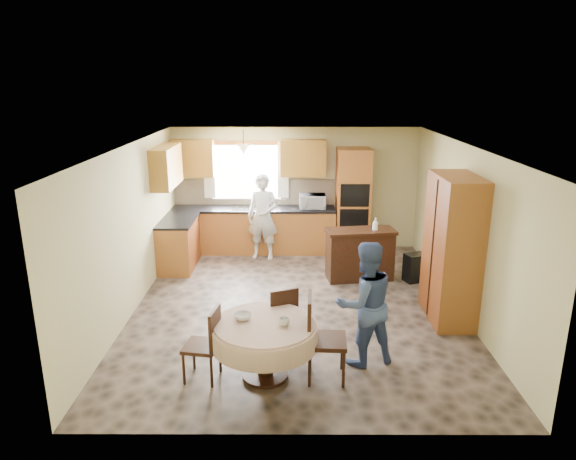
# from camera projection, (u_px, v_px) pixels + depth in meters

# --- Properties ---
(floor) EXTENTS (5.00, 6.00, 0.01)m
(floor) POSITION_uv_depth(u_px,v_px,m) (297.00, 307.00, 8.02)
(floor) COLOR brown
(floor) RESTS_ON ground
(ceiling) EXTENTS (5.00, 6.00, 0.01)m
(ceiling) POSITION_uv_depth(u_px,v_px,m) (298.00, 146.00, 7.31)
(ceiling) COLOR white
(ceiling) RESTS_ON wall_back
(wall_back) EXTENTS (5.00, 0.02, 2.50)m
(wall_back) POSITION_uv_depth(u_px,v_px,m) (295.00, 189.00, 10.54)
(wall_back) COLOR tan
(wall_back) RESTS_ON floor
(wall_front) EXTENTS (5.00, 0.02, 2.50)m
(wall_front) POSITION_uv_depth(u_px,v_px,m) (302.00, 321.00, 4.79)
(wall_front) COLOR tan
(wall_front) RESTS_ON floor
(wall_left) EXTENTS (0.02, 6.00, 2.50)m
(wall_left) POSITION_uv_depth(u_px,v_px,m) (131.00, 230.00, 7.67)
(wall_left) COLOR tan
(wall_left) RESTS_ON floor
(wall_right) EXTENTS (0.02, 6.00, 2.50)m
(wall_right) POSITION_uv_depth(u_px,v_px,m) (465.00, 230.00, 7.65)
(wall_right) COLOR tan
(wall_right) RESTS_ON floor
(window) EXTENTS (1.40, 0.03, 1.10)m
(window) POSITION_uv_depth(u_px,v_px,m) (246.00, 172.00, 10.42)
(window) COLOR white
(window) RESTS_ON wall_back
(curtain_left) EXTENTS (0.22, 0.02, 1.15)m
(curtain_left) POSITION_uv_depth(u_px,v_px,m) (209.00, 170.00, 10.36)
(curtain_left) COLOR white
(curtain_left) RESTS_ON wall_back
(curtain_right) EXTENTS (0.22, 0.02, 1.15)m
(curtain_right) POSITION_uv_depth(u_px,v_px,m) (283.00, 170.00, 10.36)
(curtain_right) COLOR white
(curtain_right) RESTS_ON wall_back
(base_cab_back) EXTENTS (3.30, 0.60, 0.88)m
(base_cab_back) POSITION_uv_depth(u_px,v_px,m) (254.00, 231.00, 10.48)
(base_cab_back) COLOR #D08437
(base_cab_back) RESTS_ON floor
(counter_back) EXTENTS (3.30, 0.64, 0.04)m
(counter_back) POSITION_uv_depth(u_px,v_px,m) (253.00, 209.00, 10.35)
(counter_back) COLOR black
(counter_back) RESTS_ON base_cab_back
(base_cab_left) EXTENTS (0.60, 1.20, 0.88)m
(base_cab_left) POSITION_uv_depth(u_px,v_px,m) (179.00, 244.00, 9.62)
(base_cab_left) COLOR #D08437
(base_cab_left) RESTS_ON floor
(counter_left) EXTENTS (0.64, 1.20, 0.04)m
(counter_left) POSITION_uv_depth(u_px,v_px,m) (177.00, 221.00, 9.49)
(counter_left) COLOR black
(counter_left) RESTS_ON base_cab_left
(backsplash) EXTENTS (3.30, 0.02, 0.55)m
(backsplash) POSITION_uv_depth(u_px,v_px,m) (254.00, 192.00, 10.55)
(backsplash) COLOR #C9B08E
(backsplash) RESTS_ON wall_back
(wall_cab_left) EXTENTS (0.85, 0.33, 0.72)m
(wall_cab_left) POSITION_uv_depth(u_px,v_px,m) (193.00, 158.00, 10.20)
(wall_cab_left) COLOR #BB802E
(wall_cab_left) RESTS_ON wall_back
(wall_cab_right) EXTENTS (0.90, 0.33, 0.72)m
(wall_cab_right) POSITION_uv_depth(u_px,v_px,m) (303.00, 158.00, 10.19)
(wall_cab_right) COLOR #BB802E
(wall_cab_right) RESTS_ON wall_back
(wall_cab_side) EXTENTS (0.33, 1.20, 0.72)m
(wall_cab_side) POSITION_uv_depth(u_px,v_px,m) (166.00, 166.00, 9.21)
(wall_cab_side) COLOR #BB802E
(wall_cab_side) RESTS_ON wall_left
(oven_tower) EXTENTS (0.66, 0.62, 2.12)m
(oven_tower) POSITION_uv_depth(u_px,v_px,m) (353.00, 201.00, 10.29)
(oven_tower) COLOR #D08437
(oven_tower) RESTS_ON floor
(oven_upper) EXTENTS (0.56, 0.01, 0.45)m
(oven_upper) POSITION_uv_depth(u_px,v_px,m) (355.00, 195.00, 9.94)
(oven_upper) COLOR black
(oven_upper) RESTS_ON oven_tower
(oven_lower) EXTENTS (0.56, 0.01, 0.45)m
(oven_lower) POSITION_uv_depth(u_px,v_px,m) (354.00, 220.00, 10.08)
(oven_lower) COLOR black
(oven_lower) RESTS_ON oven_tower
(pendant) EXTENTS (0.36, 0.36, 0.18)m
(pendant) POSITION_uv_depth(u_px,v_px,m) (244.00, 150.00, 9.82)
(pendant) COLOR beige
(pendant) RESTS_ON ceiling
(sideboard) EXTENTS (1.25, 0.65, 0.85)m
(sideboard) POSITION_uv_depth(u_px,v_px,m) (360.00, 256.00, 9.03)
(sideboard) COLOR #391D0F
(sideboard) RESTS_ON floor
(space_heater) EXTENTS (0.43, 0.37, 0.50)m
(space_heater) POSITION_uv_depth(u_px,v_px,m) (415.00, 268.00, 8.97)
(space_heater) COLOR black
(space_heater) RESTS_ON floor
(cupboard) EXTENTS (0.56, 1.12, 2.14)m
(cupboard) POSITION_uv_depth(u_px,v_px,m) (452.00, 249.00, 7.36)
(cupboard) COLOR #D08437
(cupboard) RESTS_ON floor
(dining_table) EXTENTS (1.24, 1.24, 0.71)m
(dining_table) POSITION_uv_depth(u_px,v_px,m) (265.00, 335.00, 5.99)
(dining_table) COLOR #391D0F
(dining_table) RESTS_ON floor
(chair_left) EXTENTS (0.45, 0.45, 0.90)m
(chair_left) POSITION_uv_depth(u_px,v_px,m) (207.00, 341.00, 5.97)
(chair_left) COLOR #391D0F
(chair_left) RESTS_ON floor
(chair_back) EXTENTS (0.51, 0.51, 0.90)m
(chair_back) POSITION_uv_depth(u_px,v_px,m) (282.00, 316.00, 6.59)
(chair_back) COLOR #391D0F
(chair_back) RESTS_ON floor
(chair_right) EXTENTS (0.48, 0.48, 1.05)m
(chair_right) POSITION_uv_depth(u_px,v_px,m) (320.00, 333.00, 5.96)
(chair_right) COLOR #391D0F
(chair_right) RESTS_ON floor
(framed_picture) EXTENTS (0.06, 0.60, 0.50)m
(framed_picture) POSITION_uv_depth(u_px,v_px,m) (448.00, 195.00, 8.35)
(framed_picture) COLOR yellow
(framed_picture) RESTS_ON wall_right
(microwave) EXTENTS (0.53, 0.36, 0.29)m
(microwave) POSITION_uv_depth(u_px,v_px,m) (312.00, 201.00, 10.26)
(microwave) COLOR silver
(microwave) RESTS_ON counter_back
(person_sink) EXTENTS (0.68, 0.50, 1.68)m
(person_sink) POSITION_uv_depth(u_px,v_px,m) (263.00, 217.00, 9.98)
(person_sink) COLOR silver
(person_sink) RESTS_ON floor
(person_dining) EXTENTS (0.92, 0.81, 1.58)m
(person_dining) POSITION_uv_depth(u_px,v_px,m) (365.00, 304.00, 6.25)
(person_dining) COLOR #3E5288
(person_dining) RESTS_ON floor
(bowl_sideboard) EXTENTS (0.27, 0.27, 0.06)m
(bowl_sideboard) POSITION_uv_depth(u_px,v_px,m) (344.00, 231.00, 8.90)
(bowl_sideboard) COLOR #B2B2B2
(bowl_sideboard) RESTS_ON sideboard
(bottle_sideboard) EXTENTS (0.12, 0.12, 0.27)m
(bottle_sideboard) POSITION_uv_depth(u_px,v_px,m) (375.00, 225.00, 8.87)
(bottle_sideboard) COLOR silver
(bottle_sideboard) RESTS_ON sideboard
(cup_table) EXTENTS (0.13, 0.13, 0.09)m
(cup_table) POSITION_uv_depth(u_px,v_px,m) (284.00, 322.00, 5.87)
(cup_table) COLOR #B2B2B2
(cup_table) RESTS_ON dining_table
(bowl_table) EXTENTS (0.23, 0.23, 0.07)m
(bowl_table) POSITION_uv_depth(u_px,v_px,m) (243.00, 317.00, 6.03)
(bowl_table) COLOR #B2B2B2
(bowl_table) RESTS_ON dining_table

